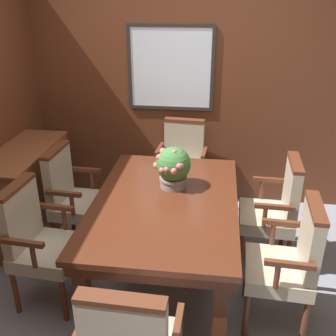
{
  "coord_description": "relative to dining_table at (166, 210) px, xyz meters",
  "views": [
    {
      "loc": [
        0.41,
        -2.4,
        2.23
      ],
      "look_at": [
        0.04,
        0.38,
        0.95
      ],
      "focal_mm": 42.0,
      "sensor_mm": 36.0,
      "label": 1
    }
  ],
  "objects": [
    {
      "name": "chair_right_near",
      "position": [
        0.91,
        -0.36,
        -0.11
      ],
      "size": [
        0.47,
        0.53,
        0.98
      ],
      "rotation": [
        0.0,
        0.0,
        -1.63
      ],
      "color": "#562B19",
      "rests_on": "ground_plane"
    },
    {
      "name": "chair_left_far",
      "position": [
        -0.9,
        0.35,
        -0.11
      ],
      "size": [
        0.47,
        0.53,
        0.98
      ],
      "rotation": [
        0.0,
        0.0,
        1.52
      ],
      "color": "#562B19",
      "rests_on": "ground_plane"
    },
    {
      "name": "potted_plant",
      "position": [
        0.03,
        0.22,
        0.27
      ],
      "size": [
        0.3,
        0.3,
        0.34
      ],
      "color": "gray",
      "rests_on": "dining_table"
    },
    {
      "name": "chair_head_far",
      "position": [
        0.01,
        1.22,
        -0.11
      ],
      "size": [
        0.54,
        0.48,
        0.98
      ],
      "rotation": [
        0.0,
        0.0,
        -0.08
      ],
      "color": "#562B19",
      "rests_on": "ground_plane"
    },
    {
      "name": "ground_plane",
      "position": [
        -0.04,
        -0.23,
        -0.65
      ],
      "size": [
        14.0,
        14.0,
        0.0
      ],
      "primitive_type": "plane",
      "color": "gray"
    },
    {
      "name": "chair_right_far",
      "position": [
        0.89,
        0.35,
        -0.11
      ],
      "size": [
        0.47,
        0.53,
        0.98
      ],
      "rotation": [
        0.0,
        0.0,
        -1.61
      ],
      "color": "#562B19",
      "rests_on": "ground_plane"
    },
    {
      "name": "wall_back",
      "position": [
        -0.05,
        1.48,
        0.58
      ],
      "size": [
        7.2,
        0.08,
        2.45
      ],
      "color": "#5B2D19",
      "rests_on": "ground_plane"
    },
    {
      "name": "dining_table",
      "position": [
        0.0,
        0.0,
        0.0
      ],
      "size": [
        1.1,
        1.67,
        0.75
      ],
      "color": "#4C2314",
      "rests_on": "ground_plane"
    },
    {
      "name": "chair_left_near",
      "position": [
        -0.91,
        -0.35,
        -0.11
      ],
      "size": [
        0.48,
        0.54,
        0.98
      ],
      "rotation": [
        0.0,
        0.0,
        1.5
      ],
      "color": "#562B19",
      "rests_on": "ground_plane"
    },
    {
      "name": "sideboard_cabinet",
      "position": [
        -1.38,
        0.48,
        -0.2
      ],
      "size": [
        0.47,
        1.1,
        0.89
      ],
      "color": "brown",
      "rests_on": "ground_plane"
    }
  ]
}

